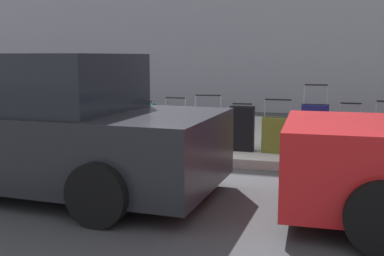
{
  "coord_description": "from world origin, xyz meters",
  "views": [
    {
      "loc": [
        -2.69,
        6.59,
        1.64
      ],
      "look_at": [
        -0.8,
        0.18,
        0.6
      ],
      "focal_mm": 43.63,
      "sensor_mm": 36.0,
      "label": 1
    }
  ],
  "objects_px": {
    "suitcase_olive_3": "(277,135)",
    "suitcase_silver_5": "(208,130)",
    "suitcase_red_6": "(176,130)",
    "parked_car_charcoal_1": "(33,127)",
    "suitcase_olive_10": "(53,126)",
    "suitcase_maroon_8": "(113,125)",
    "suitcase_teal_7": "(142,125)",
    "suitcase_navy_9": "(84,120)",
    "suitcase_maroon_1": "(349,136)",
    "suitcase_black_4": "(242,129)",
    "suitcase_navy_2": "(314,130)",
    "suitcase_black_11": "(29,124)"
  },
  "relations": [
    {
      "from": "suitcase_maroon_1",
      "to": "suitcase_black_4",
      "type": "height_order",
      "value": "suitcase_maroon_1"
    },
    {
      "from": "suitcase_olive_3",
      "to": "suitcase_navy_9",
      "type": "distance_m",
      "value": 3.38
    },
    {
      "from": "suitcase_red_6",
      "to": "suitcase_olive_10",
      "type": "relative_size",
      "value": 1.08
    },
    {
      "from": "suitcase_olive_3",
      "to": "suitcase_red_6",
      "type": "bearing_deg",
      "value": -1.23
    },
    {
      "from": "suitcase_silver_5",
      "to": "suitcase_navy_9",
      "type": "distance_m",
      "value": 2.27
    },
    {
      "from": "suitcase_navy_2",
      "to": "parked_car_charcoal_1",
      "type": "bearing_deg",
      "value": 34.94
    },
    {
      "from": "suitcase_maroon_1",
      "to": "suitcase_olive_10",
      "type": "height_order",
      "value": "suitcase_maroon_1"
    },
    {
      "from": "suitcase_black_4",
      "to": "suitcase_teal_7",
      "type": "xyz_separation_m",
      "value": [
        1.7,
        0.05,
        0.0
      ]
    },
    {
      "from": "suitcase_black_4",
      "to": "suitcase_maroon_1",
      "type": "bearing_deg",
      "value": -177.23
    },
    {
      "from": "suitcase_maroon_1",
      "to": "suitcase_navy_2",
      "type": "bearing_deg",
      "value": 14.34
    },
    {
      "from": "suitcase_black_4",
      "to": "suitcase_silver_5",
      "type": "distance_m",
      "value": 0.56
    },
    {
      "from": "suitcase_red_6",
      "to": "parked_car_charcoal_1",
      "type": "xyz_separation_m",
      "value": [
        1.04,
        2.4,
        0.37
      ]
    },
    {
      "from": "suitcase_olive_3",
      "to": "suitcase_silver_5",
      "type": "height_order",
      "value": "suitcase_silver_5"
    },
    {
      "from": "parked_car_charcoal_1",
      "to": "suitcase_maroon_8",
      "type": "bearing_deg",
      "value": -87.96
    },
    {
      "from": "suitcase_silver_5",
      "to": "suitcase_red_6",
      "type": "xyz_separation_m",
      "value": [
        0.57,
        -0.06,
        -0.04
      ]
    },
    {
      "from": "suitcase_silver_5",
      "to": "suitcase_olive_10",
      "type": "bearing_deg",
      "value": 0.4
    },
    {
      "from": "suitcase_black_4",
      "to": "suitcase_navy_9",
      "type": "xyz_separation_m",
      "value": [
        2.83,
        -0.05,
        0.02
      ]
    },
    {
      "from": "suitcase_red_6",
      "to": "suitcase_navy_9",
      "type": "height_order",
      "value": "suitcase_red_6"
    },
    {
      "from": "parked_car_charcoal_1",
      "to": "suitcase_red_6",
      "type": "bearing_deg",
      "value": -113.45
    },
    {
      "from": "suitcase_navy_2",
      "to": "suitcase_silver_5",
      "type": "bearing_deg",
      "value": -1.67
    },
    {
      "from": "suitcase_maroon_8",
      "to": "suitcase_navy_9",
      "type": "distance_m",
      "value": 0.57
    },
    {
      "from": "suitcase_maroon_1",
      "to": "suitcase_olive_3",
      "type": "bearing_deg",
      "value": 3.25
    },
    {
      "from": "parked_car_charcoal_1",
      "to": "suitcase_black_4",
      "type": "bearing_deg",
      "value": -132.78
    },
    {
      "from": "suitcase_black_4",
      "to": "suitcase_silver_5",
      "type": "height_order",
      "value": "suitcase_silver_5"
    },
    {
      "from": "suitcase_red_6",
      "to": "suitcase_teal_7",
      "type": "bearing_deg",
      "value": 10.32
    },
    {
      "from": "suitcase_silver_5",
      "to": "suitcase_black_4",
      "type": "bearing_deg",
      "value": -179.72
    },
    {
      "from": "suitcase_silver_5",
      "to": "suitcase_teal_7",
      "type": "bearing_deg",
      "value": 2.32
    },
    {
      "from": "suitcase_olive_3",
      "to": "suitcase_maroon_8",
      "type": "xyz_separation_m",
      "value": [
        2.81,
        0.02,
        0.05
      ]
    },
    {
      "from": "suitcase_silver_5",
      "to": "suitcase_olive_3",
      "type": "bearing_deg",
      "value": -178.93
    },
    {
      "from": "suitcase_black_11",
      "to": "suitcase_navy_9",
      "type": "bearing_deg",
      "value": -179.62
    },
    {
      "from": "suitcase_navy_2",
      "to": "suitcase_black_11",
      "type": "bearing_deg",
      "value": -1.02
    },
    {
      "from": "suitcase_black_11",
      "to": "suitcase_navy_2",
      "type": "bearing_deg",
      "value": 178.98
    },
    {
      "from": "suitcase_black_11",
      "to": "suitcase_olive_10",
      "type": "bearing_deg",
      "value": 173.58
    },
    {
      "from": "suitcase_olive_10",
      "to": "parked_car_charcoal_1",
      "type": "relative_size",
      "value": 0.16
    },
    {
      "from": "suitcase_olive_3",
      "to": "suitcase_silver_5",
      "type": "bearing_deg",
      "value": 1.07
    },
    {
      "from": "suitcase_silver_5",
      "to": "suitcase_teal_7",
      "type": "distance_m",
      "value": 1.14
    },
    {
      "from": "suitcase_maroon_1",
      "to": "parked_car_charcoal_1",
      "type": "height_order",
      "value": "parked_car_charcoal_1"
    },
    {
      "from": "suitcase_teal_7",
      "to": "suitcase_olive_10",
      "type": "height_order",
      "value": "suitcase_teal_7"
    },
    {
      "from": "suitcase_navy_9",
      "to": "parked_car_charcoal_1",
      "type": "xyz_separation_m",
      "value": [
        -0.65,
        2.4,
        0.26
      ]
    },
    {
      "from": "suitcase_navy_9",
      "to": "parked_car_charcoal_1",
      "type": "relative_size",
      "value": 0.17
    },
    {
      "from": "suitcase_olive_3",
      "to": "suitcase_olive_10",
      "type": "height_order",
      "value": "suitcase_olive_3"
    },
    {
      "from": "suitcase_teal_7",
      "to": "suitcase_black_11",
      "type": "height_order",
      "value": "suitcase_teal_7"
    },
    {
      "from": "suitcase_maroon_1",
      "to": "suitcase_olive_10",
      "type": "bearing_deg",
      "value": 1.15
    },
    {
      "from": "suitcase_red_6",
      "to": "suitcase_teal_7",
      "type": "relative_size",
      "value": 1.08
    },
    {
      "from": "suitcase_olive_3",
      "to": "suitcase_olive_10",
      "type": "xyz_separation_m",
      "value": [
        3.97,
        0.04,
        -0.02
      ]
    },
    {
      "from": "suitcase_black_4",
      "to": "suitcase_navy_9",
      "type": "relative_size",
      "value": 0.95
    },
    {
      "from": "suitcase_navy_2",
      "to": "suitcase_olive_3",
      "type": "xyz_separation_m",
      "value": [
        0.56,
        -0.07,
        -0.11
      ]
    },
    {
      "from": "suitcase_olive_3",
      "to": "suitcase_silver_5",
      "type": "xyz_separation_m",
      "value": [
        1.11,
        0.02,
        0.03
      ]
    },
    {
      "from": "suitcase_silver_5",
      "to": "suitcase_black_11",
      "type": "relative_size",
      "value": 1.18
    },
    {
      "from": "suitcase_teal_7",
      "to": "suitcase_navy_9",
      "type": "distance_m",
      "value": 1.13
    }
  ]
}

